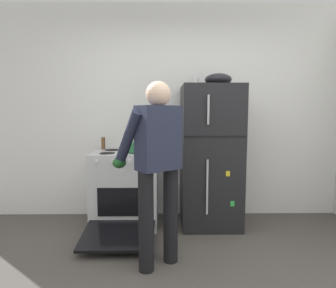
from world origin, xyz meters
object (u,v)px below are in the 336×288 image
Objects in this scene: refrigerator at (210,156)px; person_cook at (156,159)px; stove_range at (126,189)px; coffee_mug at (196,82)px; red_pot at (138,147)px; mixing_bowl at (218,80)px; pepper_mill at (103,143)px.

refrigerator reaches higher than person_cook.
stove_range is 1.52m from coffee_mug.
red_pot is at bearing -171.54° from coffee_mug.
person_cook is 1.40m from mixing_bowl.
refrigerator is 0.89m from coffee_mug.
red_pot is 1.19× the size of mixing_bowl.
refrigerator is 1.33m from pepper_mill.
mixing_bowl is at bearing 53.71° from person_cook.
stove_range is (-1.01, -0.02, -0.39)m from refrigerator.
mixing_bowl is (0.26, -0.05, 0.02)m from coffee_mug.
coffee_mug reaches higher than stove_range.
red_pot is at bearing 104.86° from person_cook.
person_cook is 1.32m from coffee_mug.
stove_range is 10.73× the size of coffee_mug.
mixing_bowl is (0.93, 0.05, 0.78)m from red_pot.
refrigerator is at bearing 0.98° from stove_range.
refrigerator reaches higher than stove_range.
pepper_mill is 0.48× the size of mixing_bowl.
person_cook is 10.74× the size of pepper_mill.
refrigerator is 1.13m from person_cook.
pepper_mill is at bearing 144.04° from stove_range.
person_cook is at bearing -123.02° from refrigerator.
person_cook reaches higher than red_pot.
person_cook is (-0.61, -0.94, 0.12)m from refrigerator.
refrigerator is at bearing 56.98° from person_cook.
red_pot is 0.52m from pepper_mill.
coffee_mug is (0.44, 0.99, 0.75)m from person_cook.
pepper_mill reaches higher than stove_range.
mixing_bowl reaches higher than coffee_mug.
refrigerator is 11.10× the size of pepper_mill.
stove_range is 8.07× the size of pepper_mill.
pepper_mill is (-0.70, 1.14, 0.01)m from person_cook.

